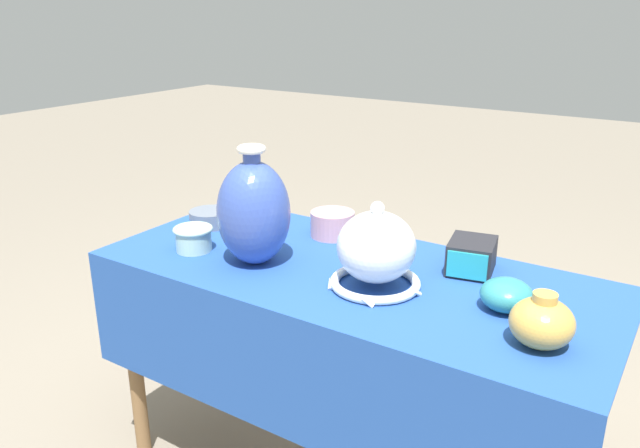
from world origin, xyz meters
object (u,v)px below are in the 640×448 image
object	(u,v)px
vase_tall_bulbous	(254,212)
jar_round_ochre	(542,322)
vase_dome_bell	(376,252)
pot_squat_slate	(210,218)
mosaic_tile_box	(471,256)
cup_wide_celadon	(193,238)
bowl_shallow_teal	(507,295)
pot_squat_rose	(332,224)

from	to	relation	value
vase_tall_bulbous	jar_round_ochre	bearing A→B (deg)	-2.05
vase_dome_bell	pot_squat_slate	world-z (taller)	vase_dome_bell
vase_dome_bell	mosaic_tile_box	size ratio (longest dim) A/B	1.48
vase_tall_bulbous	pot_squat_slate	bearing A→B (deg)	153.04
mosaic_tile_box	jar_round_ochre	size ratio (longest dim) A/B	1.23
vase_dome_bell	mosaic_tile_box	xyz separation A→B (m)	(0.16, 0.22, -0.05)
vase_dome_bell	jar_round_ochre	bearing A→B (deg)	-9.05
cup_wide_celadon	vase_tall_bulbous	bearing A→B (deg)	7.62
vase_dome_bell	cup_wide_celadon	distance (m)	0.54
pot_squat_slate	bowl_shallow_teal	bearing A→B (deg)	-3.79
cup_wide_celadon	pot_squat_slate	xyz separation A→B (m)	(-0.10, 0.18, -0.01)
cup_wide_celadon	pot_squat_rose	world-z (taller)	pot_squat_rose
vase_tall_bulbous	vase_dome_bell	world-z (taller)	vase_tall_bulbous
jar_round_ochre	pot_squat_slate	size ratio (longest dim) A/B	1.03
vase_tall_bulbous	pot_squat_slate	world-z (taller)	vase_tall_bulbous
pot_squat_rose	bowl_shallow_teal	bearing A→B (deg)	-18.40
jar_round_ochre	bowl_shallow_teal	world-z (taller)	jar_round_ochre
vase_tall_bulbous	bowl_shallow_teal	xyz separation A→B (m)	(0.64, 0.09, -0.10)
pot_squat_slate	pot_squat_rose	size ratio (longest dim) A/B	0.96
jar_round_ochre	cup_wide_celadon	xyz separation A→B (m)	(-0.94, 0.00, -0.01)
mosaic_tile_box	cup_wide_celadon	bearing A→B (deg)	-169.08
vase_tall_bulbous	pot_squat_slate	size ratio (longest dim) A/B	2.52
jar_round_ochre	bowl_shallow_teal	bearing A→B (deg)	131.89
cup_wide_celadon	pot_squat_slate	distance (m)	0.21
pot_squat_slate	vase_tall_bulbous	bearing A→B (deg)	-26.96
cup_wide_celadon	pot_squat_rose	distance (m)	0.40
mosaic_tile_box	cup_wide_celadon	distance (m)	0.75
vase_tall_bulbous	vase_dome_bell	distance (m)	0.34
cup_wide_celadon	jar_round_ochre	bearing A→B (deg)	-0.03
vase_tall_bulbous	pot_squat_rose	bearing A→B (deg)	76.94
mosaic_tile_box	bowl_shallow_teal	distance (m)	0.22
cup_wide_celadon	pot_squat_rose	bearing A→B (deg)	49.68
vase_dome_bell	pot_squat_rose	xyz separation A→B (m)	(-0.27, 0.24, -0.05)
pot_squat_slate	vase_dome_bell	bearing A→B (deg)	-10.18
mosaic_tile_box	pot_squat_slate	size ratio (longest dim) A/B	1.26
vase_dome_bell	pot_squat_slate	size ratio (longest dim) A/B	1.86
vase_dome_bell	bowl_shallow_teal	size ratio (longest dim) A/B	1.97
pot_squat_rose	bowl_shallow_teal	distance (m)	0.61
jar_round_ochre	mosaic_tile_box	bearing A→B (deg)	131.29
pot_squat_slate	cup_wide_celadon	bearing A→B (deg)	-59.78
mosaic_tile_box	bowl_shallow_teal	xyz separation A→B (m)	(0.14, -0.16, -0.00)
mosaic_tile_box	pot_squat_slate	xyz separation A→B (m)	(-0.80, -0.10, -0.02)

